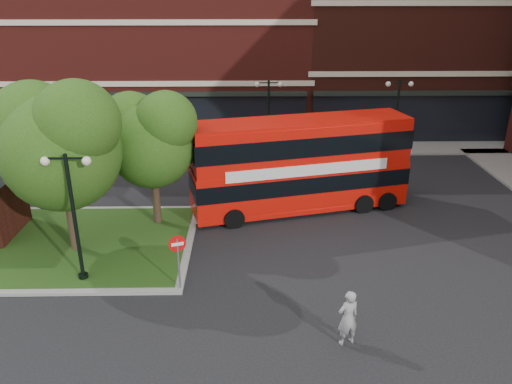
{
  "coord_description": "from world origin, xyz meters",
  "views": [
    {
      "loc": [
        0.67,
        -15.96,
        10.22
      ],
      "look_at": [
        1.04,
        4.0,
        2.0
      ],
      "focal_mm": 35.0,
      "sensor_mm": 36.0,
      "label": 1
    }
  ],
  "objects_px": {
    "car_white": "(296,142)",
    "woman": "(348,318)",
    "bus": "(300,159)",
    "car_silver": "(151,148)"
  },
  "relations": [
    {
      "from": "bus",
      "to": "car_white",
      "type": "xyz_separation_m",
      "value": [
        0.71,
        9.39,
        -1.98
      ]
    },
    {
      "from": "woman",
      "to": "bus",
      "type": "bearing_deg",
      "value": -106.19
    },
    {
      "from": "bus",
      "to": "car_silver",
      "type": "xyz_separation_m",
      "value": [
        -8.7,
        7.89,
        -1.88
      ]
    },
    {
      "from": "woman",
      "to": "car_silver",
      "type": "height_order",
      "value": "woman"
    },
    {
      "from": "bus",
      "to": "woman",
      "type": "xyz_separation_m",
      "value": [
        0.48,
        -10.11,
        -1.68
      ]
    },
    {
      "from": "car_white",
      "to": "woman",
      "type": "bearing_deg",
      "value": -175.51
    },
    {
      "from": "car_silver",
      "to": "woman",
      "type": "bearing_deg",
      "value": -156.17
    },
    {
      "from": "woman",
      "to": "car_silver",
      "type": "xyz_separation_m",
      "value": [
        -9.17,
        18.0,
        -0.2
      ]
    },
    {
      "from": "car_white",
      "to": "bus",
      "type": "bearing_deg",
      "value": -179.14
    },
    {
      "from": "bus",
      "to": "car_white",
      "type": "distance_m",
      "value": 9.62
    }
  ]
}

